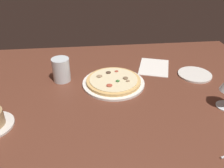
{
  "coord_description": "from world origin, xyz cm",
  "views": [
    {
      "loc": [
        7.98,
        80.08,
        58.63
      ],
      "look_at": [
        -1.2,
        -4.9,
        7.0
      ],
      "focal_mm": 38.26,
      "sensor_mm": 36.0,
      "label": 1
    }
  ],
  "objects_px": {
    "pizza_main": "(113,82)",
    "water_glass": "(61,71)",
    "side_plate": "(195,75)",
    "paper_menu": "(154,67)"
  },
  "relations": [
    {
      "from": "pizza_main",
      "to": "paper_menu",
      "type": "height_order",
      "value": "pizza_main"
    },
    {
      "from": "side_plate",
      "to": "paper_menu",
      "type": "bearing_deg",
      "value": -30.97
    },
    {
      "from": "water_glass",
      "to": "side_plate",
      "type": "height_order",
      "value": "water_glass"
    },
    {
      "from": "side_plate",
      "to": "paper_menu",
      "type": "xyz_separation_m",
      "value": [
        0.17,
        -0.1,
        -0.0
      ]
    },
    {
      "from": "pizza_main",
      "to": "side_plate",
      "type": "relative_size",
      "value": 1.76
    },
    {
      "from": "pizza_main",
      "to": "water_glass",
      "type": "xyz_separation_m",
      "value": [
        0.23,
        -0.06,
        0.03
      ]
    },
    {
      "from": "pizza_main",
      "to": "water_glass",
      "type": "distance_m",
      "value": 0.24
    },
    {
      "from": "pizza_main",
      "to": "paper_menu",
      "type": "distance_m",
      "value": 0.26
    },
    {
      "from": "water_glass",
      "to": "side_plate",
      "type": "distance_m",
      "value": 0.62
    },
    {
      "from": "side_plate",
      "to": "paper_menu",
      "type": "relative_size",
      "value": 0.82
    }
  ]
}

